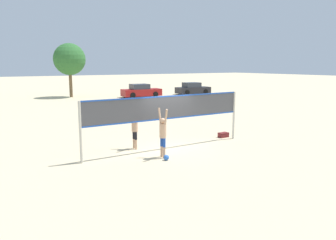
{
  "coord_description": "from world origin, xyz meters",
  "views": [
    {
      "loc": [
        -7.7,
        -12.23,
        3.81
      ],
      "look_at": [
        0.0,
        0.0,
        1.34
      ],
      "focal_mm": 35.0,
      "sensor_mm": 36.0,
      "label": 1
    }
  ],
  "objects_px": {
    "player_blocker": "(135,126)",
    "gear_bag": "(223,135)",
    "parked_car_near": "(141,91)",
    "volleyball": "(166,157)",
    "volleyball_net": "(168,111)",
    "tree_right_cluster": "(69,59)",
    "parked_car_mid": "(193,89)",
    "player_spiker": "(163,132)"
  },
  "relations": [
    {
      "from": "parked_car_mid",
      "to": "tree_right_cluster",
      "type": "relative_size",
      "value": 0.74
    },
    {
      "from": "volleyball_net",
      "to": "tree_right_cluster",
      "type": "bearing_deg",
      "value": 83.24
    },
    {
      "from": "player_blocker",
      "to": "parked_car_near",
      "type": "xyz_separation_m",
      "value": [
        11.41,
        21.27,
        -0.36
      ]
    },
    {
      "from": "player_spiker",
      "to": "parked_car_near",
      "type": "height_order",
      "value": "player_spiker"
    },
    {
      "from": "volleyball_net",
      "to": "parked_car_mid",
      "type": "xyz_separation_m",
      "value": [
        17.51,
        21.83,
        -1.09
      ]
    },
    {
      "from": "player_blocker",
      "to": "tree_right_cluster",
      "type": "xyz_separation_m",
      "value": [
        4.36,
        25.45,
        3.33
      ]
    },
    {
      "from": "volleyball",
      "to": "gear_bag",
      "type": "bearing_deg",
      "value": 22.4
    },
    {
      "from": "volleyball_net",
      "to": "volleyball",
      "type": "xyz_separation_m",
      "value": [
        -0.99,
        -1.44,
        -1.65
      ]
    },
    {
      "from": "gear_bag",
      "to": "parked_car_mid",
      "type": "relative_size",
      "value": 0.12
    },
    {
      "from": "player_spiker",
      "to": "tree_right_cluster",
      "type": "height_order",
      "value": "tree_right_cluster"
    },
    {
      "from": "tree_right_cluster",
      "to": "parked_car_near",
      "type": "bearing_deg",
      "value": -30.69
    },
    {
      "from": "volleyball_net",
      "to": "gear_bag",
      "type": "bearing_deg",
      "value": 7.92
    },
    {
      "from": "player_blocker",
      "to": "volleyball",
      "type": "distance_m",
      "value": 2.49
    },
    {
      "from": "volleyball_net",
      "to": "player_blocker",
      "type": "distance_m",
      "value": 1.67
    },
    {
      "from": "volleyball_net",
      "to": "volleyball",
      "type": "relative_size",
      "value": 36.05
    },
    {
      "from": "volleyball",
      "to": "parked_car_near",
      "type": "relative_size",
      "value": 0.05
    },
    {
      "from": "parked_car_near",
      "to": "parked_car_mid",
      "type": "relative_size",
      "value": 1.04
    },
    {
      "from": "player_blocker",
      "to": "gear_bag",
      "type": "height_order",
      "value": "player_blocker"
    },
    {
      "from": "player_blocker",
      "to": "gear_bag",
      "type": "relative_size",
      "value": 3.72
    },
    {
      "from": "player_spiker",
      "to": "tree_right_cluster",
      "type": "bearing_deg",
      "value": -8.35
    },
    {
      "from": "volleyball",
      "to": "tree_right_cluster",
      "type": "bearing_deg",
      "value": 81.59
    },
    {
      "from": "volleyball",
      "to": "gear_bag",
      "type": "xyz_separation_m",
      "value": [
        4.78,
        1.97,
        0.01
      ]
    },
    {
      "from": "volleyball_net",
      "to": "volleyball",
      "type": "height_order",
      "value": "volleyball_net"
    },
    {
      "from": "parked_car_near",
      "to": "parked_car_mid",
      "type": "height_order",
      "value": "parked_car_near"
    },
    {
      "from": "player_spiker",
      "to": "parked_car_mid",
      "type": "distance_m",
      "value": 29.35
    },
    {
      "from": "player_blocker",
      "to": "parked_car_near",
      "type": "height_order",
      "value": "player_blocker"
    },
    {
      "from": "gear_bag",
      "to": "volleyball",
      "type": "bearing_deg",
      "value": -157.6
    },
    {
      "from": "volleyball_net",
      "to": "gear_bag",
      "type": "height_order",
      "value": "volleyball_net"
    },
    {
      "from": "volleyball",
      "to": "parked_car_mid",
      "type": "relative_size",
      "value": 0.05
    },
    {
      "from": "volleyball_net",
      "to": "gear_bag",
      "type": "xyz_separation_m",
      "value": [
        3.8,
        0.53,
        -1.64
      ]
    },
    {
      "from": "gear_bag",
      "to": "parked_car_near",
      "type": "distance_m",
      "value": 22.52
    },
    {
      "from": "volleyball_net",
      "to": "player_spiker",
      "type": "bearing_deg",
      "value": -131.09
    },
    {
      "from": "player_spiker",
      "to": "volleyball",
      "type": "distance_m",
      "value": 1.05
    },
    {
      "from": "player_spiker",
      "to": "player_blocker",
      "type": "xyz_separation_m",
      "value": [
        -0.35,
        1.88,
        -0.04
      ]
    },
    {
      "from": "player_spiker",
      "to": "volleyball",
      "type": "height_order",
      "value": "player_spiker"
    },
    {
      "from": "gear_bag",
      "to": "player_blocker",
      "type": "bearing_deg",
      "value": 176.3
    },
    {
      "from": "volleyball",
      "to": "parked_car_near",
      "type": "height_order",
      "value": "parked_car_near"
    },
    {
      "from": "parked_car_mid",
      "to": "tree_right_cluster",
      "type": "xyz_separation_m",
      "value": [
        -14.4,
        4.47,
        3.7
      ]
    },
    {
      "from": "player_spiker",
      "to": "tree_right_cluster",
      "type": "distance_m",
      "value": 27.82
    },
    {
      "from": "volleyball",
      "to": "tree_right_cluster",
      "type": "distance_m",
      "value": 28.37
    },
    {
      "from": "player_spiker",
      "to": "parked_car_mid",
      "type": "xyz_separation_m",
      "value": [
        18.41,
        22.86,
        -0.41
      ]
    },
    {
      "from": "gear_bag",
      "to": "tree_right_cluster",
      "type": "relative_size",
      "value": 0.09
    }
  ]
}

